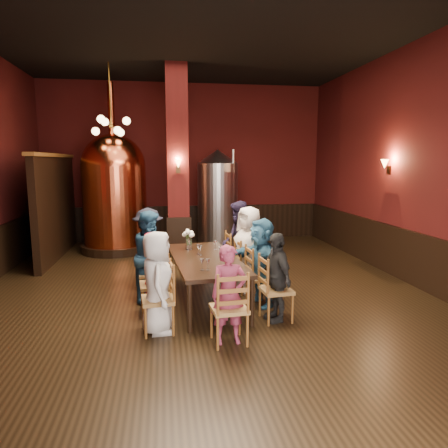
{
  "coord_description": "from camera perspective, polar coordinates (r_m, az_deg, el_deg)",
  "views": [
    {
      "loc": [
        -0.66,
        -6.78,
        2.3
      ],
      "look_at": [
        0.41,
        0.2,
        1.19
      ],
      "focal_mm": 32.0,
      "sensor_mm": 36.0,
      "label": 1
    }
  ],
  "objects": [
    {
      "name": "dining_table",
      "position": [
        6.54,
        -2.73,
        -5.33
      ],
      "size": [
        1.21,
        2.48,
        0.75
      ],
      "rotation": [
        0.0,
        0.0,
        0.09
      ],
      "color": "black",
      "rests_on": "ground"
    },
    {
      "name": "chair_4",
      "position": [
        5.91,
        7.45,
        -9.26
      ],
      "size": [
        0.5,
        0.5,
        0.92
      ],
      "primitive_type": null,
      "rotation": [
        0.0,
        0.0,
        1.66
      ],
      "color": "brown",
      "rests_on": "ground"
    },
    {
      "name": "chair_1",
      "position": [
        6.18,
        -9.94,
        -8.5
      ],
      "size": [
        0.5,
        0.5,
        0.92
      ],
      "primitive_type": null,
      "rotation": [
        0.0,
        0.0,
        -1.48
      ],
      "color": "brown",
      "rests_on": "ground"
    },
    {
      "name": "wainscot_back",
      "position": [
        11.89,
        -5.44,
        0.2
      ],
      "size": [
        7.9,
        0.08,
        1.0
      ],
      "primitive_type": "cube",
      "color": "black",
      "rests_on": "ground"
    },
    {
      "name": "wine_glass_7",
      "position": [
        7.1,
        -5.0,
        -2.98
      ],
      "size": [
        0.07,
        0.07,
        0.17
      ],
      "primitive_type": null,
      "color": "white",
      "rests_on": "dining_table"
    },
    {
      "name": "chair_6",
      "position": [
        7.11,
        3.53,
        -6.06
      ],
      "size": [
        0.5,
        0.5,
        0.92
      ],
      "primitive_type": null,
      "rotation": [
        0.0,
        0.0,
        1.66
      ],
      "color": "brown",
      "rests_on": "ground"
    },
    {
      "name": "pendant_cluster",
      "position": [
        9.78,
        -15.83,
        13.31
      ],
      "size": [
        0.9,
        0.9,
        1.7
      ],
      "primitive_type": null,
      "color": "#A57226",
      "rests_on": "room"
    },
    {
      "name": "rose_vase",
      "position": [
        7.08,
        -5.07,
        -1.74
      ],
      "size": [
        0.22,
        0.22,
        0.37
      ],
      "color": "white",
      "rests_on": "dining_table"
    },
    {
      "name": "chair_7",
      "position": [
        7.73,
        2.04,
        -4.82
      ],
      "size": [
        0.5,
        0.5,
        0.92
      ],
      "primitive_type": null,
      "rotation": [
        0.0,
        0.0,
        1.66
      ],
      "color": "brown",
      "rests_on": "ground"
    },
    {
      "name": "wine_glass_5",
      "position": [
        6.73,
        -3.67,
        -3.63
      ],
      "size": [
        0.07,
        0.07,
        0.17
      ],
      "primitive_type": null,
      "color": "white",
      "rests_on": "dining_table"
    },
    {
      "name": "column",
      "position": [
        9.59,
        -6.65,
        8.59
      ],
      "size": [
        0.58,
        0.58,
        4.5
      ],
      "primitive_type": "cube",
      "color": "#4C1010",
      "rests_on": "ground"
    },
    {
      "name": "wine_glass_4",
      "position": [
        5.97,
        1.29,
        -5.25
      ],
      "size": [
        0.07,
        0.07,
        0.17
      ],
      "primitive_type": null,
      "color": "white",
      "rests_on": "dining_table"
    },
    {
      "name": "wine_glass_8",
      "position": [
        6.66,
        -3.38,
        -3.77
      ],
      "size": [
        0.07,
        0.07,
        0.17
      ],
      "primitive_type": null,
      "color": "white",
      "rests_on": "dining_table"
    },
    {
      "name": "person_8",
      "position": [
        5.1,
        0.73,
        -10.08
      ],
      "size": [
        0.47,
        0.32,
        1.27
      ],
      "primitive_type": "imported",
      "rotation": [
        0.0,
        0.0,
        6.32
      ],
      "color": "#8C2E4A",
      "rests_on": "ground"
    },
    {
      "name": "wainscot_right",
      "position": [
        8.4,
        24.99,
        -4.28
      ],
      "size": [
        0.08,
        9.9,
        1.0
      ],
      "primitive_type": "cube",
      "color": "black",
      "rests_on": "ground"
    },
    {
      "name": "person_5",
      "position": [
        6.44,
        5.32,
        -5.39
      ],
      "size": [
        0.79,
        1.38,
        1.42
      ],
      "primitive_type": "imported",
      "rotation": [
        0.0,
        0.0,
        5.01
      ],
      "color": "#2A5D80",
      "rests_on": "ground"
    },
    {
      "name": "person_1",
      "position": [
        6.13,
        -9.99,
        -6.97
      ],
      "size": [
        0.41,
        0.52,
        1.26
      ],
      "primitive_type": "imported",
      "rotation": [
        0.0,
        0.0,
        1.84
      ],
      "color": "red",
      "rests_on": "ground"
    },
    {
      "name": "chair_8",
      "position": [
        5.16,
        0.72,
        -11.91
      ],
      "size": [
        0.5,
        0.5,
        0.92
      ],
      "primitive_type": null,
      "rotation": [
        0.0,
        0.0,
        3.23
      ],
      "color": "brown",
      "rests_on": "ground"
    },
    {
      "name": "chair_2",
      "position": [
        6.81,
        -10.34,
        -6.87
      ],
      "size": [
        0.5,
        0.5,
        0.92
      ],
      "primitive_type": null,
      "rotation": [
        0.0,
        0.0,
        -1.48
      ],
      "color": "brown",
      "rests_on": "ground"
    },
    {
      "name": "sconce_wall",
      "position": [
        8.84,
        22.52,
        7.63
      ],
      "size": [
        0.2,
        0.2,
        0.36
      ],
      "primitive_type": null,
      "rotation": [
        0.0,
        0.0,
        1.57
      ],
      "color": "black",
      "rests_on": "room"
    },
    {
      "name": "room",
      "position": [
        6.81,
        -3.21,
        8.52
      ],
      "size": [
        10.0,
        10.02,
        4.5
      ],
      "color": "black",
      "rests_on": "ground"
    },
    {
      "name": "wine_glass_0",
      "position": [
        5.75,
        -3.16,
        -5.81
      ],
      "size": [
        0.07,
        0.07,
        0.17
      ],
      "primitive_type": null,
      "color": "white",
      "rests_on": "dining_table"
    },
    {
      "name": "person_2",
      "position": [
        6.74,
        -10.41,
        -4.47
      ],
      "size": [
        0.5,
        0.79,
        1.5
      ],
      "primitive_type": "imported",
      "rotation": [
        0.0,
        0.0,
        1.37
      ],
      "color": "navy",
      "rests_on": "ground"
    },
    {
      "name": "partition",
      "position": [
        10.36,
        -22.89,
        2.15
      ],
      "size": [
        0.22,
        3.5,
        2.4
      ],
      "primitive_type": "cube",
      "color": "black",
      "rests_on": "ground"
    },
    {
      "name": "person_4",
      "position": [
        5.85,
        7.49,
        -7.51
      ],
      "size": [
        0.44,
        0.8,
        1.3
      ],
      "primitive_type": "imported",
      "rotation": [
        0.0,
        0.0,
        4.88
      ],
      "color": "black",
      "rests_on": "ground"
    },
    {
      "name": "wine_glass_1",
      "position": [
        7.05,
        -1.25,
        -3.04
      ],
      "size": [
        0.07,
        0.07,
        0.17
      ],
      "primitive_type": null,
      "color": "white",
      "rests_on": "dining_table"
    },
    {
      "name": "wine_glass_6",
      "position": [
        5.93,
        0.68,
        -5.34
      ],
      "size": [
        0.07,
        0.07,
        0.17
      ],
      "primitive_type": null,
      "color": "white",
      "rests_on": "dining_table"
    },
    {
      "name": "person_0",
      "position": [
        5.47,
        -9.5,
        -8.23
      ],
      "size": [
        0.46,
        0.69,
        1.39
      ],
      "primitive_type": "imported",
      "rotation": [
        0.0,
        0.0,
        1.6
      ],
      "color": "silver",
      "rests_on": "ground"
    },
    {
      "name": "person_3",
      "position": [
        7.39,
        -10.74,
        -3.42
      ],
      "size": [
        0.58,
        0.97,
        1.47
      ],
      "primitive_type": "imported",
      "rotation": [
        0.0,
        0.0,
        1.54
      ],
      "color": "black",
      "rests_on": "ground"
    },
    {
      "name": "chair_5",
      "position": [
        6.51,
        5.29,
        -7.51
      ],
      "size": [
        0.5,
        0.5,
        0.92
      ],
      "primitive_type": null,
      "rotation": [
        0.0,
        0.0,
        1.66
      ],
      "color": "brown",
      "rests_on": "ground"
    },
    {
      "name": "person_6",
      "position": [
        7.04,
        3.56,
        -3.67
      ],
      "size": [
        0.75,
        0.88,
        1.53
      ],
      "primitive_type": "imported",
      "rotation": [
        0.0,
        0.0,
        5.14
      ],
      "color": "white",
      "rests_on": "ground"
    },
    {
      "name": "chair_3",
      "position": [
        7.46,
        -10.68,
        -5.49
      ],
      "size": [
        0.5,
        0.5,
        0.92
      ],
      "primitive_type": null,
      "rotation": [
        0.0,
        0.0,
        -1.48
      ],
      "color": "brown",
      "rests_on": "ground"
    },
    {
      "name": "wine_glass_2",
      "position": [
        5.74,
        -2.3,
        -5.82
      ],
      "size": [
        0.07,
        0.07,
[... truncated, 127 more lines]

